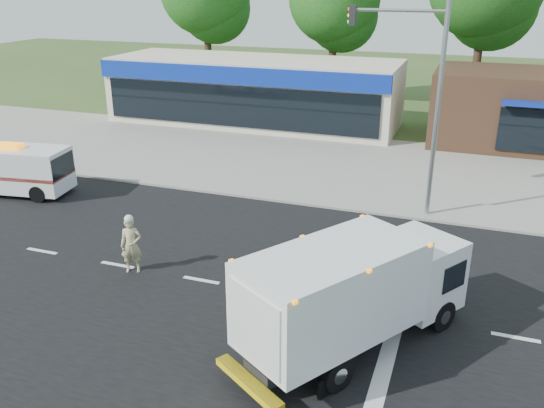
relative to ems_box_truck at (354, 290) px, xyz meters
The scene contains 11 objects.
ground 3.27m from the ems_box_truck, 137.63° to the left, with size 120.00×120.00×0.00m, color #385123.
road_asphalt 3.27m from the ems_box_truck, 137.63° to the left, with size 60.00×14.00×0.02m, color black.
sidewalk 10.42m from the ems_box_truck, 101.59° to the left, with size 60.00×2.40×0.12m, color gray.
parking_apron 16.11m from the ems_box_truck, 97.42° to the left, with size 60.00×9.00×0.02m, color gray.
lane_markings 1.90m from the ems_box_truck, 143.25° to the left, with size 55.20×7.00×0.01m.
ems_box_truck is the anchor object (origin of this frame).
emergency_worker 7.59m from the ems_box_truck, 166.85° to the left, with size 0.78×0.66×1.93m.
ambulance_van 17.02m from the ems_box_truck, 158.62° to the left, with size 4.89×2.45×2.21m.
retail_strip_mall 24.46m from the ems_box_truck, 116.90° to the left, with size 18.00×6.20×4.00m.
brown_storefront 22.42m from the ems_box_truck, 77.29° to the left, with size 10.00×6.70×4.00m.
traffic_signal_pole 10.03m from the ems_box_truck, 88.28° to the left, with size 3.51×0.25×8.00m.
Camera 1 is at (4.28, -13.94, 8.68)m, focal length 38.00 mm.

